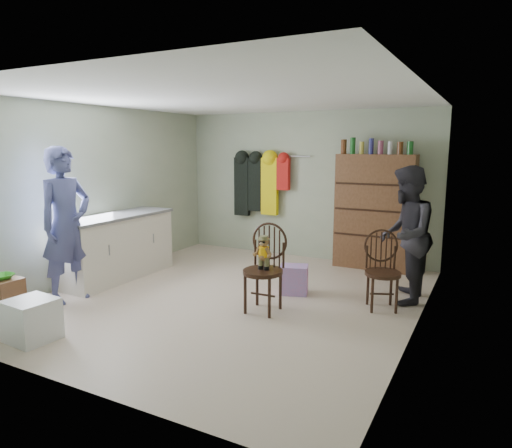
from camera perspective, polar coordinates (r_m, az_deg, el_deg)
The scene contains 13 objects.
ground_plane at distance 5.95m, azimuth -3.07°, elevation -9.15°, with size 5.00×5.00×0.00m, color beige.
room_walls at distance 6.10m, azimuth -0.64°, elevation 6.48°, with size 5.00×5.00×5.00m.
counter at distance 6.99m, azimuth -16.99°, elevation -2.69°, with size 0.64×1.86×0.94m.
stool at distance 5.80m, azimuth -28.84°, elevation -8.36°, with size 0.34×0.29×0.49m, color brown.
bowl at distance 5.72m, azimuth -29.07°, elevation -5.76°, with size 0.22×0.22×0.05m, color green.
plastic_tub at distance 5.17m, azimuth -26.24°, elevation -10.69°, with size 0.44×0.42×0.42m, color white.
chair_front at distance 5.34m, azimuth 1.12°, elevation -4.70°, with size 0.47×0.47×1.04m.
chair_far at distance 5.65m, azimuth 15.48°, elevation -5.18°, with size 0.55×0.55×0.94m.
striped_bag at distance 6.07m, azimuth 4.76°, elevation -6.94°, with size 0.36×0.28×0.38m, color pink.
person_left at distance 6.10m, azimuth -22.64°, elevation -0.09°, with size 0.70×0.46×1.93m, color #474C82.
person_right at distance 5.88m, azimuth 18.18°, elevation -1.31°, with size 0.82×0.64×1.70m, color #2D2B33.
dresser at distance 7.39m, azimuth 14.59°, elevation 1.55°, with size 1.20×0.39×2.05m.
coat_rack at distance 8.14m, azimuth 0.42°, elevation 4.98°, with size 1.42×0.12×1.09m.
Camera 1 is at (2.89, -4.83, 1.93)m, focal length 32.00 mm.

